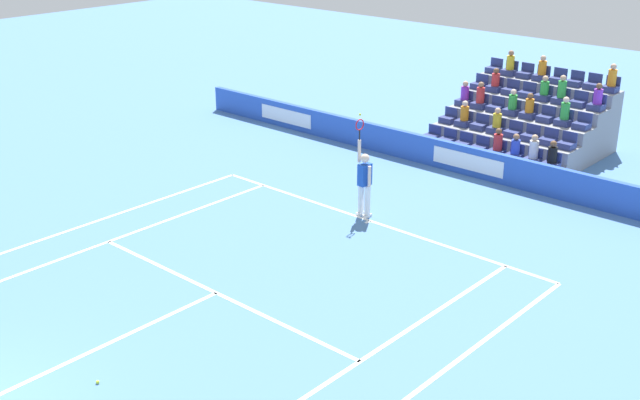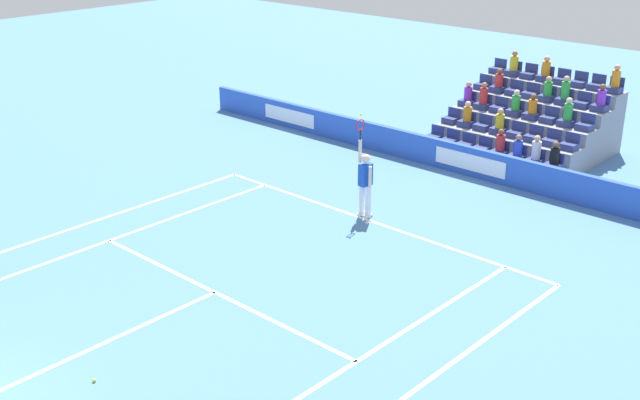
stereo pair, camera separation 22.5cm
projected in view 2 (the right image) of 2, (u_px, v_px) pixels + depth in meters
line_baseline at (371, 221)px, 21.61m from camera, size 10.97×0.10×0.01m
line_service at (215, 292)px, 17.84m from camera, size 8.23×0.10×0.01m
line_centre_service at (89, 350)px, 15.65m from camera, size 0.10×6.40×0.01m
line_singles_sideline_left at (94, 246)px, 20.12m from camera, size 0.10×11.89×0.01m
line_singles_sideline_right at (341, 372)px, 14.95m from camera, size 0.10×11.89×0.01m
line_doubles_sideline_left at (64, 231)px, 20.98m from camera, size 0.10×11.89×0.01m
line_centre_mark at (368, 222)px, 21.54m from camera, size 0.10×0.20×0.01m
sponsor_barrier at (472, 161)px, 24.82m from camera, size 23.47×0.22×0.92m
tennis_player at (365, 182)px, 21.58m from camera, size 0.52×0.38×2.85m
stadium_stand at (530, 126)px, 27.12m from camera, size 4.96×4.75×3.03m
loose_tennis_ball at (94, 380)px, 14.63m from camera, size 0.07×0.07×0.07m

